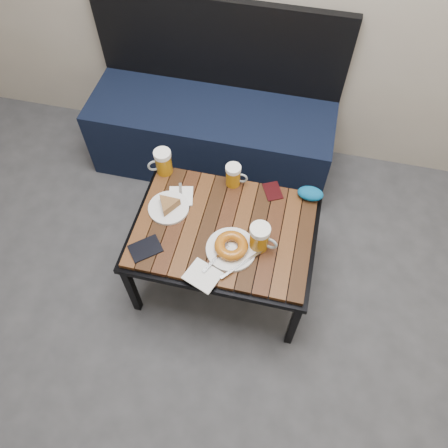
% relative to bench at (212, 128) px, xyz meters
% --- Properties ---
extents(room_shell, '(4.00, 4.00, 4.00)m').
position_rel_bench_xyz_m(room_shell, '(0.22, -1.26, 1.48)').
color(room_shell, gray).
rests_on(room_shell, ground).
extents(bench, '(1.40, 0.50, 0.95)m').
position_rel_bench_xyz_m(bench, '(0.00, 0.00, 0.00)').
color(bench, black).
rests_on(bench, ground).
extents(cafe_table, '(0.84, 0.62, 0.47)m').
position_rel_bench_xyz_m(cafe_table, '(0.26, -0.80, 0.16)').
color(cafe_table, black).
rests_on(cafe_table, ground).
extents(beer_mug_left, '(0.13, 0.11, 0.13)m').
position_rel_bench_xyz_m(beer_mug_left, '(-0.11, -0.54, 0.27)').
color(beer_mug_left, '#AC6F0D').
rests_on(beer_mug_left, cafe_table).
extents(beer_mug_centre, '(0.11, 0.07, 0.12)m').
position_rel_bench_xyz_m(beer_mug_centre, '(0.24, -0.54, 0.26)').
color(beer_mug_centre, '#AC6F0D').
rests_on(beer_mug_centre, cafe_table).
extents(beer_mug_right, '(0.13, 0.10, 0.14)m').
position_rel_bench_xyz_m(beer_mug_right, '(0.43, -0.86, 0.27)').
color(beer_mug_right, '#AC6F0D').
rests_on(beer_mug_right, cafe_table).
extents(plate_pie, '(0.19, 0.19, 0.05)m').
position_rel_bench_xyz_m(plate_pie, '(-0.02, -0.76, 0.22)').
color(plate_pie, white).
rests_on(plate_pie, cafe_table).
extents(plate_bagel, '(0.25, 0.27, 0.06)m').
position_rel_bench_xyz_m(plate_bagel, '(0.31, -0.91, 0.22)').
color(plate_bagel, white).
rests_on(plate_bagel, cafe_table).
extents(napkin_left, '(0.14, 0.15, 0.01)m').
position_rel_bench_xyz_m(napkin_left, '(0.02, -0.68, 0.20)').
color(napkin_left, white).
rests_on(napkin_left, cafe_table).
extents(napkin_right, '(0.17, 0.16, 0.01)m').
position_rel_bench_xyz_m(napkin_right, '(0.22, -1.06, 0.20)').
color(napkin_right, white).
rests_on(napkin_right, cafe_table).
extents(passport_navy, '(0.17, 0.16, 0.01)m').
position_rel_bench_xyz_m(passport_navy, '(-0.05, -0.99, 0.20)').
color(passport_navy, black).
rests_on(passport_navy, cafe_table).
extents(passport_burgundy, '(0.12, 0.13, 0.01)m').
position_rel_bench_xyz_m(passport_burgundy, '(0.44, -0.55, 0.20)').
color(passport_burgundy, black).
rests_on(passport_burgundy, cafe_table).
extents(knit_pouch, '(0.12, 0.08, 0.05)m').
position_rel_bench_xyz_m(knit_pouch, '(0.61, -0.54, 0.23)').
color(knit_pouch, '#053E8E').
rests_on(knit_pouch, cafe_table).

